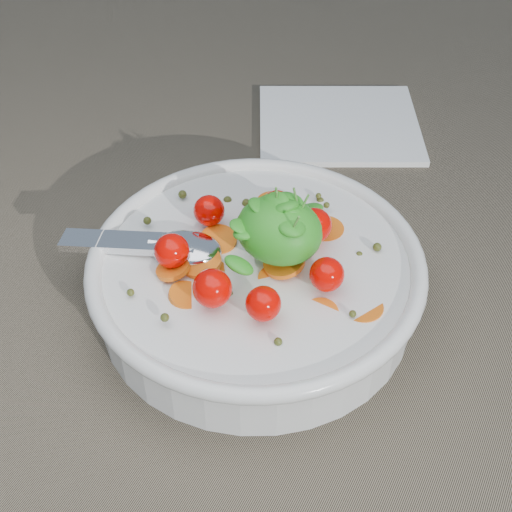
% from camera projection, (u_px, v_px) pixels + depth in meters
% --- Properties ---
extents(ground, '(6.00, 6.00, 0.00)m').
position_uv_depth(ground, '(239.00, 296.00, 0.55)').
color(ground, '#7A6D57').
rests_on(ground, ground).
extents(bowl, '(0.26, 0.25, 0.11)m').
position_uv_depth(bowl, '(256.00, 277.00, 0.52)').
color(bowl, silver).
rests_on(bowl, ground).
extents(napkin, '(0.20, 0.20, 0.01)m').
position_uv_depth(napkin, '(339.00, 124.00, 0.72)').
color(napkin, white).
rests_on(napkin, ground).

